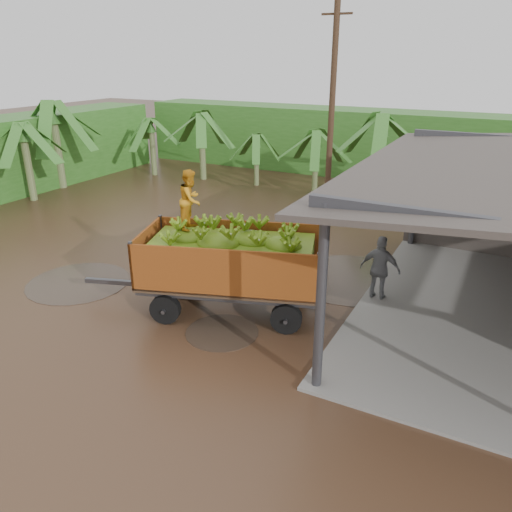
{
  "coord_description": "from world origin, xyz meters",
  "views": [
    {
      "loc": [
        8.18,
        -11.92,
        6.46
      ],
      "look_at": [
        2.49,
        -1.05,
        1.47
      ],
      "focal_mm": 35.0,
      "sensor_mm": 36.0,
      "label": 1
    }
  ],
  "objects_px": {
    "man_grey": "(380,269)",
    "banana_trailer": "(231,261)",
    "man_blue": "(238,246)",
    "utility_pole": "(332,113)"
  },
  "relations": [
    {
      "from": "man_grey",
      "to": "banana_trailer",
      "type": "bearing_deg",
      "value": 36.32
    },
    {
      "from": "man_blue",
      "to": "man_grey",
      "type": "relative_size",
      "value": 0.85
    },
    {
      "from": "banana_trailer",
      "to": "man_grey",
      "type": "bearing_deg",
      "value": 16.86
    },
    {
      "from": "banana_trailer",
      "to": "man_blue",
      "type": "height_order",
      "value": "banana_trailer"
    },
    {
      "from": "utility_pole",
      "to": "banana_trailer",
      "type": "bearing_deg",
      "value": -85.9
    },
    {
      "from": "man_grey",
      "to": "utility_pole",
      "type": "height_order",
      "value": "utility_pole"
    },
    {
      "from": "man_blue",
      "to": "banana_trailer",
      "type": "bearing_deg",
      "value": 98.49
    },
    {
      "from": "banana_trailer",
      "to": "man_blue",
      "type": "relative_size",
      "value": 4.09
    },
    {
      "from": "man_grey",
      "to": "utility_pole",
      "type": "distance_m",
      "value": 8.54
    },
    {
      "from": "man_blue",
      "to": "utility_pole",
      "type": "distance_m",
      "value": 7.56
    }
  ]
}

